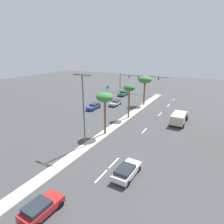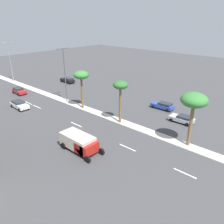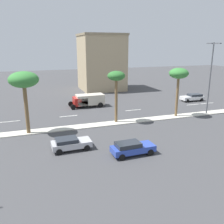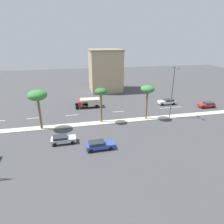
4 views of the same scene
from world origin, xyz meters
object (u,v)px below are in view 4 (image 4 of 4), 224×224
palm_tree_outboard (101,93)px  sedan_silver_trailing (63,139)px  commercial_building (105,70)px  palm_tree_mid (37,96)px  sedan_red_left (207,105)px  palm_tree_front (148,90)px  street_lamp_mid (172,89)px  sedan_white_leading (167,102)px  box_truck (88,102)px  sedan_blue_outboard (99,145)px

palm_tree_outboard → sedan_silver_trailing: palm_tree_outboard is taller
commercial_building → palm_tree_mid: 32.46m
palm_tree_mid → sedan_red_left: (-4.22, 39.54, -5.83)m
palm_tree_mid → palm_tree_outboard: bearing=93.2°
palm_tree_front → sedan_red_left: (-3.78, 17.95, -5.68)m
street_lamp_mid → palm_tree_mid: bearing=-89.9°
sedan_red_left → street_lamp_mid: bearing=-71.6°
palm_tree_outboard → sedan_red_left: size_ratio=1.78×
palm_tree_outboard → sedan_red_left: bearing=97.3°
commercial_building → sedan_red_left: commercial_building is taller
sedan_white_leading → box_truck: bearing=-96.1°
palm_tree_front → sedan_blue_outboard: size_ratio=1.65×
commercial_building → palm_tree_outboard: (26.54, -5.86, -0.39)m
street_lamp_mid → sedan_red_left: (-4.15, 12.50, -5.71)m
sedan_white_leading → sedan_red_left: bearing=62.8°
sedan_white_leading → palm_tree_front: bearing=-48.4°
sedan_red_left → sedan_silver_trailing: bearing=-73.2°
commercial_building → box_truck: commercial_building is taller
commercial_building → sedan_silver_trailing: size_ratio=3.22×
sedan_blue_outboard → box_truck: bearing=178.9°
commercial_building → sedan_blue_outboard: size_ratio=2.99×
palm_tree_mid → sedan_white_leading: size_ratio=1.66×
commercial_building → sedan_blue_outboard: bearing=-12.2°
street_lamp_mid → sedan_blue_outboard: size_ratio=2.46×
sedan_blue_outboard → box_truck: box_truck is taller
street_lamp_mid → box_truck: size_ratio=1.77×
street_lamp_mid → sedan_blue_outboard: (9.80, -17.31, -5.71)m
street_lamp_mid → sedan_white_leading: bearing=156.0°
sedan_silver_trailing → sedan_blue_outboard: bearing=60.1°
palm_tree_mid → palm_tree_outboard: palm_tree_mid is taller
palm_tree_mid → box_truck: (-10.90, 10.14, -5.33)m
palm_tree_outboard → sedan_red_left: 28.46m
street_lamp_mid → sedan_silver_trailing: (6.57, -22.93, -5.73)m
sedan_silver_trailing → sedan_white_leading: bearing=119.6°
palm_tree_mid → sedan_red_left: palm_tree_mid is taller
palm_tree_front → street_lamp_mid: (0.37, 5.45, 0.02)m
palm_tree_front → street_lamp_mid: 5.46m
sedan_red_left → sedan_blue_outboard: sedan_red_left is taller
palm_tree_front → sedan_silver_trailing: 19.65m
street_lamp_mid → palm_tree_front: bearing=-93.9°
street_lamp_mid → sedan_silver_trailing: bearing=-74.0°
palm_tree_front → street_lamp_mid: street_lamp_mid is taller
palm_tree_mid → street_lamp_mid: street_lamp_mid is taller
commercial_building → street_lamp_mid: size_ratio=1.21×
palm_tree_front → palm_tree_mid: bearing=-88.9°
sedan_blue_outboard → sedan_red_left: bearing=115.1°
sedan_red_left → box_truck: size_ratio=0.66×
sedan_silver_trailing → sedan_red_left: (-10.73, 35.43, 0.02)m
sedan_silver_trailing → sedan_blue_outboard: size_ratio=0.93×
street_lamp_mid → palm_tree_outboard: bearing=-92.2°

